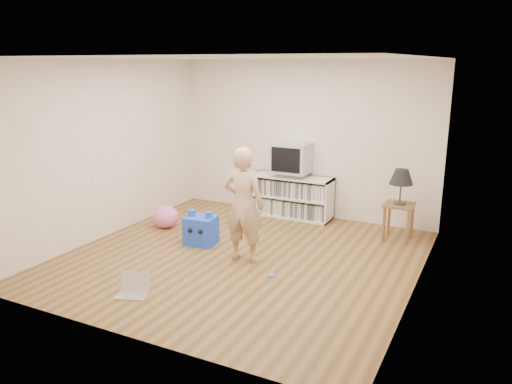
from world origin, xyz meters
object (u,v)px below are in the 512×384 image
at_px(crt_tv, 292,157).
at_px(laptop, 134,289).
at_px(table_lamp, 401,178).
at_px(person, 244,205).
at_px(plush_pink, 166,217).
at_px(media_unit, 291,196).
at_px(side_table, 399,213).
at_px(plush_blue, 201,230).
at_px(dvd_deck, 291,174).

height_order(crt_tv, laptop, crt_tv).
height_order(table_lamp, person, person).
height_order(person, laptop, person).
distance_m(table_lamp, plush_pink, 3.65).
relative_size(media_unit, side_table, 2.55).
bearing_deg(table_lamp, plush_blue, -149.91).
distance_m(media_unit, side_table, 1.90).
distance_m(side_table, table_lamp, 0.53).
bearing_deg(dvd_deck, crt_tv, -90.00).
bearing_deg(side_table, plush_blue, -149.91).
relative_size(dvd_deck, plush_pink, 1.09).
bearing_deg(laptop, dvd_deck, 63.28).
distance_m(side_table, person, 2.41).
xyz_separation_m(media_unit, person, (0.20, -2.09, 0.41)).
distance_m(side_table, laptop, 3.92).
xyz_separation_m(dvd_deck, person, (0.20, -2.08, 0.03)).
bearing_deg(plush_pink, dvd_deck, 42.76).
bearing_deg(crt_tv, side_table, -11.17).
bearing_deg(media_unit, side_table, -11.73).
bearing_deg(crt_tv, media_unit, 90.00).
distance_m(plush_blue, plush_pink, 0.99).
bearing_deg(plush_blue, crt_tv, 64.29).
height_order(media_unit, laptop, media_unit).
bearing_deg(side_table, media_unit, 168.27).
bearing_deg(plush_blue, table_lamp, 23.87).
xyz_separation_m(person, plush_pink, (-1.75, 0.64, -0.59)).
xyz_separation_m(media_unit, side_table, (1.86, -0.39, 0.07)).
relative_size(crt_tv, side_table, 1.09).
bearing_deg(crt_tv, laptop, -97.31).
distance_m(crt_tv, person, 2.10).
xyz_separation_m(media_unit, table_lamp, (1.86, -0.39, 0.59)).
relative_size(side_table, plush_pink, 1.34).
height_order(table_lamp, plush_pink, table_lamp).
relative_size(dvd_deck, table_lamp, 0.87).
height_order(dvd_deck, laptop, dvd_deck).
relative_size(side_table, plush_blue, 1.10).
relative_size(media_unit, crt_tv, 2.33).
bearing_deg(media_unit, table_lamp, -11.73).
xyz_separation_m(media_unit, plush_blue, (-0.64, -1.83, -0.14)).
height_order(crt_tv, person, person).
relative_size(dvd_deck, person, 0.30).
bearing_deg(crt_tv, table_lamp, -11.17).
height_order(dvd_deck, plush_blue, dvd_deck).
relative_size(person, plush_blue, 3.06).
height_order(media_unit, table_lamp, table_lamp).
height_order(side_table, plush_blue, side_table).
height_order(crt_tv, plush_pink, crt_tv).
bearing_deg(side_table, table_lamp, 180.00).
relative_size(media_unit, plush_blue, 2.81).
bearing_deg(dvd_deck, person, -84.59).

